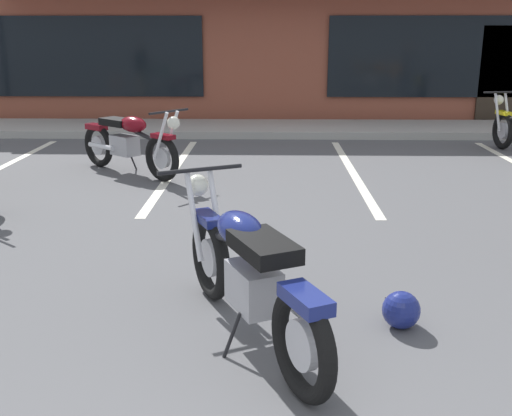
{
  "coord_description": "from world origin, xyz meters",
  "views": [
    {
      "loc": [
        0.09,
        -0.81,
        1.94
      ],
      "look_at": [
        -0.01,
        3.94,
        0.55
      ],
      "focal_mm": 42.12,
      "sensor_mm": 36.0,
      "label": 1
    }
  ],
  "objects": [
    {
      "name": "ground_plane",
      "position": [
        0.0,
        3.68,
        0.0
      ],
      "size": [
        80.0,
        80.0,
        0.0
      ],
      "primitive_type": "plane",
      "color": "#515154"
    },
    {
      "name": "sidewalk_kerb",
      "position": [
        0.0,
        11.38,
        0.07
      ],
      "size": [
        22.0,
        1.8,
        0.14
      ],
      "primitive_type": "cube",
      "color": "#A8A59E",
      "rests_on": "ground_plane"
    },
    {
      "name": "brick_storefront_building",
      "position": [
        0.0,
        15.58,
        1.84
      ],
      "size": [
        18.78,
        6.98,
        3.68
      ],
      "color": "brown",
      "rests_on": "ground_plane"
    },
    {
      "name": "painted_stall_lines",
      "position": [
        0.0,
        7.78,
        0.0
      ],
      "size": [
        13.21,
        4.8,
        0.01
      ],
      "color": "silver",
      "rests_on": "ground_plane"
    },
    {
      "name": "motorcycle_foreground_classic",
      "position": [
        -0.04,
        2.76,
        0.46
      ],
      "size": [
        1.19,
        1.96,
        0.98
      ],
      "color": "black",
      "rests_on": "ground_plane"
    },
    {
      "name": "motorcycle_silver_naked",
      "position": [
        -1.89,
        7.55,
        0.46
      ],
      "size": [
        1.75,
        1.53,
        0.98
      ],
      "color": "black",
      "rests_on": "ground_plane"
    },
    {
      "name": "helmet_on_pavement",
      "position": [
        1.0,
        2.93,
        0.13
      ],
      "size": [
        0.26,
        0.26,
        0.26
      ],
      "color": "navy",
      "rests_on": "ground_plane"
    }
  ]
}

